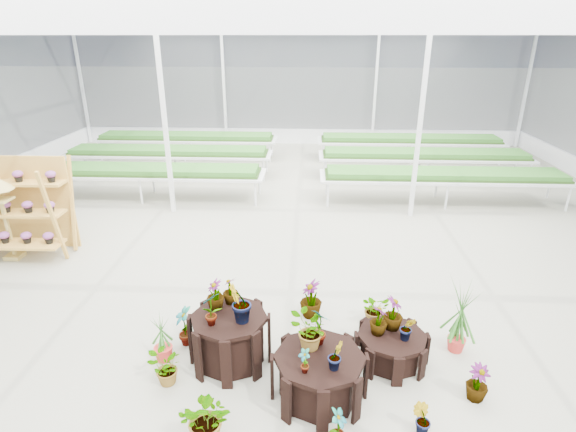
{
  "coord_description": "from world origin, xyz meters",
  "views": [
    {
      "loc": [
        0.45,
        -6.57,
        4.2
      ],
      "look_at": [
        0.1,
        0.6,
        1.3
      ],
      "focal_mm": 28.0,
      "sensor_mm": 36.0,
      "label": 1
    }
  ],
  "objects_px": {
    "plinth_tall": "(230,339)",
    "bird_table": "(6,219)",
    "plinth_mid": "(319,376)",
    "plinth_low": "(391,348)",
    "shelf_rack": "(19,210)"
  },
  "relations": [
    {
      "from": "plinth_low",
      "to": "shelf_rack",
      "type": "distance_m",
      "value": 7.53
    },
    {
      "from": "shelf_rack",
      "to": "bird_table",
      "type": "height_order",
      "value": "shelf_rack"
    },
    {
      "from": "shelf_rack",
      "to": "plinth_low",
      "type": "bearing_deg",
      "value": -24.06
    },
    {
      "from": "bird_table",
      "to": "plinth_low",
      "type": "bearing_deg",
      "value": -5.07
    },
    {
      "from": "shelf_rack",
      "to": "plinth_mid",
      "type": "bearing_deg",
      "value": -32.67
    },
    {
      "from": "plinth_mid",
      "to": "bird_table",
      "type": "relative_size",
      "value": 0.67
    },
    {
      "from": "plinth_tall",
      "to": "plinth_mid",
      "type": "distance_m",
      "value": 1.34
    },
    {
      "from": "plinth_low",
      "to": "shelf_rack",
      "type": "bearing_deg",
      "value": 156.98
    },
    {
      "from": "plinth_tall",
      "to": "bird_table",
      "type": "distance_m",
      "value": 5.7
    },
    {
      "from": "plinth_low",
      "to": "bird_table",
      "type": "bearing_deg",
      "value": 158.73
    },
    {
      "from": "plinth_mid",
      "to": "bird_table",
      "type": "distance_m",
      "value": 7.04
    },
    {
      "from": "bird_table",
      "to": "plinth_tall",
      "type": "bearing_deg",
      "value": -14.1
    },
    {
      "from": "plinth_tall",
      "to": "plinth_low",
      "type": "distance_m",
      "value": 2.21
    },
    {
      "from": "plinth_low",
      "to": "plinth_tall",
      "type": "bearing_deg",
      "value": -177.4
    },
    {
      "from": "plinth_mid",
      "to": "shelf_rack",
      "type": "height_order",
      "value": "shelf_rack"
    }
  ]
}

